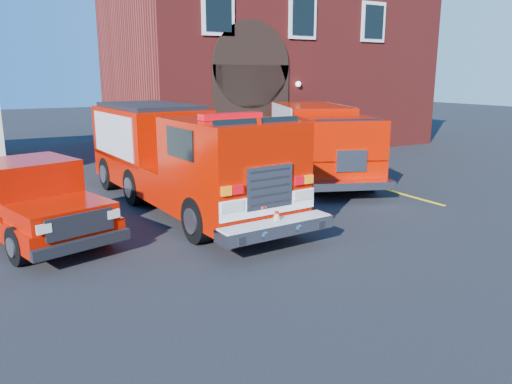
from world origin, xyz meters
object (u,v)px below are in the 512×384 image
fire_engine (181,156)px  secondary_truck (319,139)px  fire_station (264,62)px  pickup_truck (26,199)px

fire_engine → secondary_truck: 6.13m
fire_station → secondary_truck: fire_station is taller
secondary_truck → fire_engine: bearing=-164.0°
pickup_truck → secondary_truck: secondary_truck is taller
pickup_truck → fire_station: bearing=41.8°
fire_station → secondary_truck: size_ratio=1.90×
fire_engine → secondary_truck: size_ratio=1.14×
fire_engine → secondary_truck: fire_engine is taller
fire_station → pickup_truck: fire_station is taller
fire_station → fire_engine: fire_station is taller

